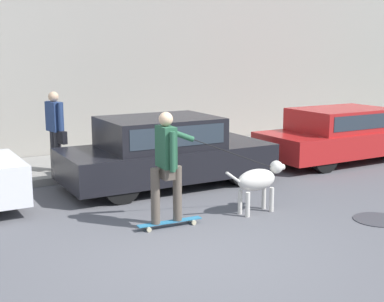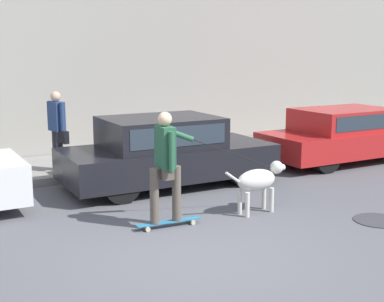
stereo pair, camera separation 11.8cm
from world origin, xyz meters
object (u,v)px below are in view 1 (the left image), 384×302
dog (258,180)px  skateboarder (167,162)px  parked_car_2 (344,135)px  pedestrian_with_bag (55,127)px  parked_car_1 (165,153)px

dog → skateboarder: bearing=173.2°
skateboarder → parked_car_2: bearing=24.7°
parked_car_2 → pedestrian_with_bag: 6.49m
parked_car_1 → pedestrian_with_bag: 2.35m
parked_car_2 → dog: parked_car_2 is taller
skateboarder → pedestrian_with_bag: size_ratio=1.52×
parked_car_1 → skateboarder: bearing=-115.4°
dog → pedestrian_with_bag: bearing=113.3°
dog → pedestrian_with_bag: pedestrian_with_bag is taller
parked_car_1 → skateboarder: skateboarder is taller
pedestrian_with_bag → skateboarder: bearing=85.8°
parked_car_2 → skateboarder: 6.17m
skateboarder → pedestrian_with_bag: pedestrian_with_bag is taller
dog → parked_car_2: bearing=24.0°
parked_car_2 → dog: bearing=-151.3°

